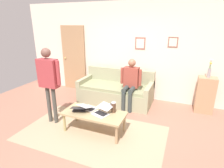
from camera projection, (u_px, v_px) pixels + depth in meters
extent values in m
plane|color=#9C6955|center=(100.00, 133.00, 3.74)|extent=(7.68, 7.68, 0.00)
cube|color=tan|center=(92.00, 133.00, 3.72)|extent=(2.86, 1.65, 0.01)
cube|color=beige|center=(132.00, 51.00, 5.23)|extent=(7.04, 0.10, 2.70)
cube|color=#975A4D|center=(140.00, 43.00, 5.03)|extent=(0.28, 0.02, 0.33)
cube|color=silver|center=(140.00, 44.00, 5.02)|extent=(0.22, 0.00, 0.25)
cube|color=#8D594A|center=(173.00, 42.00, 4.70)|extent=(0.25, 0.02, 0.27)
cube|color=beige|center=(173.00, 42.00, 4.69)|extent=(0.19, 0.00, 0.21)
cube|color=#A88059|center=(74.00, 58.00, 5.94)|extent=(0.82, 0.05, 2.05)
sphere|color=tan|center=(65.00, 58.00, 6.02)|extent=(0.06, 0.06, 0.06)
cube|color=#9A9A78|center=(115.00, 95.00, 5.13)|extent=(2.00, 0.89, 0.42)
cube|color=gray|center=(115.00, 87.00, 5.03)|extent=(1.76, 0.81, 0.08)
cube|color=#9A9A78|center=(120.00, 76.00, 5.32)|extent=(2.00, 0.14, 0.46)
cube|color=#9A9A78|center=(149.00, 89.00, 4.70)|extent=(0.12, 0.89, 0.20)
cube|color=#9A9A78|center=(85.00, 81.00, 5.36)|extent=(0.12, 0.89, 0.20)
cube|color=tan|center=(94.00, 113.00, 3.68)|extent=(1.26, 0.58, 0.04)
cylinder|color=tan|center=(116.00, 135.00, 3.34)|extent=(0.05, 0.05, 0.39)
cylinder|color=tan|center=(64.00, 123.00, 3.75)|extent=(0.05, 0.05, 0.39)
cylinder|color=tan|center=(124.00, 123.00, 3.74)|extent=(0.05, 0.05, 0.39)
cylinder|color=tan|center=(77.00, 113.00, 4.15)|extent=(0.05, 0.05, 0.39)
cube|color=silver|center=(90.00, 108.00, 3.83)|extent=(0.35, 0.30, 0.01)
cube|color=black|center=(89.00, 108.00, 3.82)|extent=(0.28, 0.20, 0.00)
cube|color=silver|center=(84.00, 106.00, 3.69)|extent=(0.34, 0.29, 0.06)
cube|color=black|center=(85.00, 106.00, 3.69)|extent=(0.31, 0.26, 0.05)
cube|color=silver|center=(100.00, 114.00, 3.60)|extent=(0.36, 0.32, 0.01)
cube|color=black|center=(101.00, 113.00, 3.61)|extent=(0.29, 0.22, 0.00)
cube|color=silver|center=(105.00, 106.00, 3.66)|extent=(0.36, 0.31, 0.05)
cube|color=white|center=(105.00, 106.00, 3.66)|extent=(0.32, 0.28, 0.05)
cube|color=#28282D|center=(80.00, 109.00, 3.79)|extent=(0.33, 0.27, 0.01)
cube|color=black|center=(80.00, 109.00, 3.77)|extent=(0.26, 0.18, 0.00)
cube|color=#28282D|center=(78.00, 108.00, 3.64)|extent=(0.32, 0.26, 0.05)
cube|color=silver|center=(78.00, 108.00, 3.64)|extent=(0.29, 0.23, 0.04)
cylinder|color=#4C3323|center=(114.00, 108.00, 3.66)|extent=(0.09, 0.09, 0.20)
cylinder|color=#B7B7BC|center=(114.00, 103.00, 3.63)|extent=(0.09, 0.09, 0.02)
sphere|color=#B2B2B7|center=(114.00, 102.00, 3.62)|extent=(0.03, 0.03, 0.03)
cube|color=black|center=(111.00, 107.00, 3.68)|extent=(0.01, 0.01, 0.14)
cube|color=tan|center=(205.00, 95.00, 4.49)|extent=(0.42, 0.32, 0.90)
cylinder|color=#9C9195|center=(209.00, 73.00, 4.32)|extent=(0.07, 0.07, 0.21)
cylinder|color=#3D7038|center=(210.00, 64.00, 4.26)|extent=(0.02, 0.02, 0.21)
sphere|color=silver|center=(211.00, 59.00, 4.23)|extent=(0.03, 0.03, 0.03)
cylinder|color=#3D7038|center=(210.00, 66.00, 4.27)|extent=(0.02, 0.01, 0.13)
sphere|color=gold|center=(210.00, 63.00, 4.26)|extent=(0.04, 0.04, 0.04)
cylinder|color=#3D7038|center=(211.00, 65.00, 4.23)|extent=(0.03, 0.02, 0.20)
sphere|color=silver|center=(212.00, 60.00, 4.19)|extent=(0.05, 0.05, 0.05)
cylinder|color=#3D7038|center=(210.00, 66.00, 4.25)|extent=(0.02, 0.01, 0.13)
sphere|color=gold|center=(211.00, 63.00, 4.22)|extent=(0.05, 0.05, 0.05)
cylinder|color=#46453F|center=(49.00, 104.00, 4.05)|extent=(0.08, 0.08, 0.84)
cylinder|color=#46453F|center=(55.00, 105.00, 4.00)|extent=(0.08, 0.08, 0.84)
cube|color=#A5383C|center=(48.00, 73.00, 3.79)|extent=(0.42, 0.19, 0.60)
cylinder|color=#A5383C|center=(38.00, 71.00, 3.87)|extent=(0.08, 0.08, 0.51)
cylinder|color=#A5383C|center=(58.00, 73.00, 3.70)|extent=(0.08, 0.08, 0.51)
sphere|color=brown|center=(46.00, 53.00, 3.65)|extent=(0.19, 0.19, 0.19)
cylinder|color=#353D3B|center=(130.00, 103.00, 4.51)|extent=(0.10, 0.10, 0.50)
cylinder|color=#353D3B|center=(123.00, 102.00, 4.57)|extent=(0.10, 0.10, 0.50)
cylinder|color=#353D3B|center=(132.00, 89.00, 4.57)|extent=(0.12, 0.40, 0.12)
cylinder|color=#353D3B|center=(126.00, 88.00, 4.63)|extent=(0.12, 0.40, 0.12)
cube|color=#984134|center=(131.00, 77.00, 4.68)|extent=(0.37, 0.20, 0.52)
cylinder|color=#984134|center=(140.00, 78.00, 4.54)|extent=(0.08, 0.08, 0.42)
cylinder|color=#984134|center=(122.00, 76.00, 4.71)|extent=(0.08, 0.08, 0.42)
sphere|color=#9F684D|center=(132.00, 63.00, 4.56)|extent=(0.19, 0.19, 0.19)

